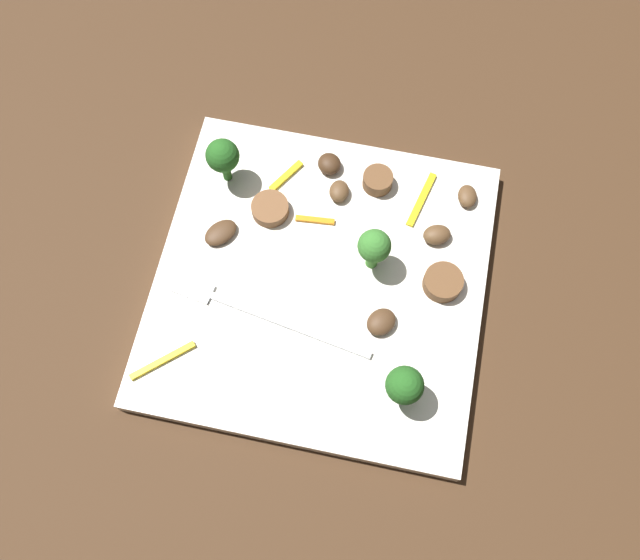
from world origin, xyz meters
The scene contains 19 objects.
ground_plane centered at (0.00, 0.00, 0.00)m, with size 1.40×1.40×0.00m, color #422B19.
plate centered at (0.00, 0.00, 0.01)m, with size 0.28×0.28×0.02m, color white.
fork centered at (0.05, 0.04, 0.02)m, with size 0.18×0.04×0.00m.
broccoli_floret_0 centered at (0.10, -0.08, 0.05)m, with size 0.03×0.03×0.05m.
broccoli_floret_1 centered at (-0.08, 0.08, 0.05)m, with size 0.03×0.03×0.05m.
broccoli_floret_2 centered at (-0.04, -0.02, 0.05)m, with size 0.03×0.03×0.05m.
sausage_slice_0 centered at (0.06, -0.06, 0.02)m, with size 0.03×0.03×0.01m, color brown.
sausage_slice_1 centered at (-0.03, -0.10, 0.02)m, with size 0.03×0.03×0.01m, color brown.
sausage_slice_2 centered at (-0.10, -0.02, 0.02)m, with size 0.03×0.03×0.01m, color brown.
mushroom_0 centered at (0.01, -0.11, 0.02)m, with size 0.02×0.02×0.01m, color #422B19.
mushroom_1 centered at (-0.09, -0.06, 0.02)m, with size 0.02×0.02×0.01m, color brown.
mushroom_2 centered at (0.00, -0.09, 0.02)m, with size 0.02×0.02×0.01m, color brown.
mushroom_3 centered at (0.09, -0.02, 0.02)m, with size 0.03×0.02×0.01m, color #4C331E.
mushroom_4 centered at (-0.11, -0.10, 0.02)m, with size 0.02×0.02×0.01m, color brown.
mushroom_5 centered at (-0.06, 0.03, 0.02)m, with size 0.03×0.02×0.01m, color #4C331E.
pepper_strip_0 centered at (-0.07, -0.09, 0.02)m, with size 0.06×0.01×0.00m, color yellow.
pepper_strip_1 centered at (0.11, 0.10, 0.02)m, with size 0.06×0.01×0.00m, color yellow.
pepper_strip_2 centered at (0.02, -0.05, 0.02)m, with size 0.04×0.00×0.00m, color orange.
pepper_strip_3 centered at (0.05, -0.09, 0.02)m, with size 0.04×0.01×0.00m, color yellow.
Camera 1 is at (-0.04, 0.20, 0.56)m, focal length 37.98 mm.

